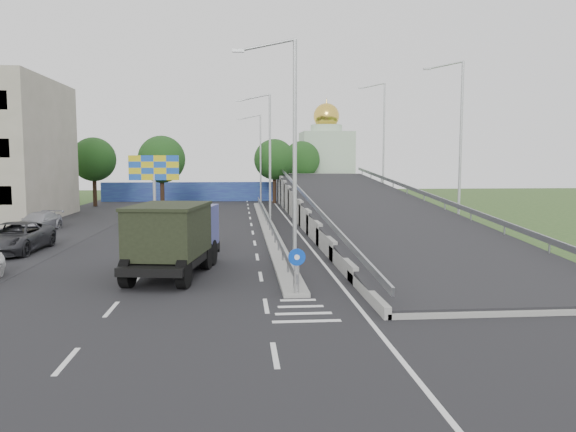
{
  "coord_description": "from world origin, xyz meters",
  "views": [
    {
      "loc": [
        -2.07,
        -18.23,
        5.12
      ],
      "look_at": [
        0.42,
        10.9,
        2.2
      ],
      "focal_mm": 35.0,
      "sensor_mm": 36.0,
      "label": 1
    }
  ],
  "objects": [
    {
      "name": "sign_bollard",
      "position": [
        0.0,
        2.17,
        1.03
      ],
      "size": [
        0.64,
        0.23,
        1.67
      ],
      "color": "black",
      "rests_on": "median"
    },
    {
      "name": "lamp_post_mid",
      "position": [
        0.11,
        26.0,
        5.81
      ],
      "size": [
        2.74,
        0.18,
        10.08
      ],
      "color": "#B2B5B7",
      "rests_on": "median"
    },
    {
      "name": "billboard",
      "position": [
        -9.0,
        28.0,
        4.19
      ],
      "size": [
        4.0,
        0.24,
        5.5
      ],
      "color": "#B2B5B7",
      "rests_on": "ground"
    },
    {
      "name": "tree_left_mid",
      "position": [
        -10.0,
        40.0,
        5.18
      ],
      "size": [
        4.8,
        4.8,
        7.6
      ],
      "color": "black",
      "rests_on": "ground"
    },
    {
      "name": "overpass_ramp",
      "position": [
        7.5,
        24.0,
        1.75
      ],
      "size": [
        10.0,
        50.0,
        3.5
      ],
      "color": "gray",
      "rests_on": "ground"
    },
    {
      "name": "parked_car_d",
      "position": [
        -16.54,
        23.16,
        0.69
      ],
      "size": [
        2.56,
        4.99,
        1.39
      ],
      "primitive_type": "imported",
      "rotation": [
        0.0,
        0.0,
        -0.13
      ],
      "color": "#A1A1AA",
      "rests_on": "ground"
    },
    {
      "name": "blue_wall",
      "position": [
        -4.0,
        52.0,
        1.2
      ],
      "size": [
        30.0,
        0.5,
        2.4
      ],
      "primitive_type": "cube",
      "color": "navy",
      "rests_on": "ground"
    },
    {
      "name": "median_guardrail",
      "position": [
        0.0,
        24.0,
        0.75
      ],
      "size": [
        0.09,
        44.0,
        0.71
      ],
      "color": "gray",
      "rests_on": "median"
    },
    {
      "name": "lamp_post_near",
      "position": [
        0.11,
        6.0,
        5.81
      ],
      "size": [
        2.74,
        0.18,
        10.08
      ],
      "color": "#B2B5B7",
      "rests_on": "median"
    },
    {
      "name": "ground",
      "position": [
        0.0,
        0.0,
        0.0
      ],
      "size": [
        160.0,
        160.0,
        0.0
      ],
      "primitive_type": "plane",
      "color": "#2D4C1E",
      "rests_on": "ground"
    },
    {
      "name": "lamp_post_far",
      "position": [
        0.11,
        46.0,
        5.81
      ],
      "size": [
        2.74,
        0.18,
        10.08
      ],
      "color": "#B2B5B7",
      "rests_on": "median"
    },
    {
      "name": "tree_median_far",
      "position": [
        2.0,
        48.0,
        5.18
      ],
      "size": [
        4.8,
        4.8,
        7.6
      ],
      "color": "black",
      "rests_on": "ground"
    },
    {
      "name": "tree_left_far",
      "position": [
        -18.0,
        45.0,
        5.18
      ],
      "size": [
        4.8,
        4.8,
        7.6
      ],
      "color": "black",
      "rests_on": "ground"
    },
    {
      "name": "dump_truck",
      "position": [
        -5.0,
        7.0,
        1.78
      ],
      "size": [
        3.8,
        7.65,
        3.22
      ],
      "rotation": [
        0.0,
        0.0,
        -0.16
      ],
      "color": "black",
      "rests_on": "ground"
    },
    {
      "name": "tree_ramp_far",
      "position": [
        6.0,
        55.0,
        5.18
      ],
      "size": [
        4.8,
        4.8,
        7.6
      ],
      "color": "black",
      "rests_on": "ground"
    },
    {
      "name": "church",
      "position": [
        10.0,
        60.0,
        5.31
      ],
      "size": [
        7.0,
        7.0,
        13.8
      ],
      "color": "#B2CCAD",
      "rests_on": "ground"
    },
    {
      "name": "median",
      "position": [
        0.0,
        24.0,
        0.1
      ],
      "size": [
        1.0,
        44.0,
        0.2
      ],
      "primitive_type": "cube",
      "color": "gray",
      "rests_on": "ground"
    },
    {
      "name": "parked_car_c",
      "position": [
        -14.56,
        13.66,
        0.84
      ],
      "size": [
        2.94,
        6.12,
        1.68
      ],
      "primitive_type": "imported",
      "rotation": [
        0.0,
        0.0,
        -0.03
      ],
      "color": "#2E2E32",
      "rests_on": "ground"
    },
    {
      "name": "road_surface",
      "position": [
        -3.0,
        20.0,
        0.0
      ],
      "size": [
        26.0,
        90.0,
        0.04
      ],
      "primitive_type": "cube",
      "color": "black",
      "rests_on": "ground"
    },
    {
      "name": "parking_strip",
      "position": [
        -16.0,
        20.0,
        0.0
      ],
      "size": [
        8.0,
        90.0,
        0.05
      ],
      "primitive_type": "cube",
      "color": "black",
      "rests_on": "ground"
    }
  ]
}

